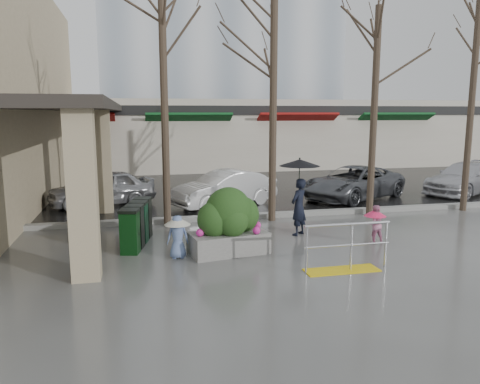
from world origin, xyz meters
name	(u,v)px	position (x,y,z in m)	size (l,w,h in m)	color
ground	(267,258)	(0.00, 0.00, 0.00)	(120.00, 120.00, 0.00)	#51514F
street_asphalt	(177,161)	(0.00, 22.00, 0.01)	(120.00, 36.00, 0.01)	black
curb	(231,217)	(0.00, 4.00, 0.07)	(120.00, 0.30, 0.15)	gray
canopy_slab	(77,103)	(-4.80, 8.00, 3.62)	(2.80, 18.00, 0.25)	#2D2823
pillar_front	(83,193)	(-3.90, -0.50, 1.75)	(0.55, 0.55, 3.50)	tan
pillar_back	(103,160)	(-3.90, 6.00, 1.75)	(0.55, 0.55, 3.50)	tan
storefront_row	(216,134)	(2.00, 17.97, 2.01)	(34.00, 6.74, 4.00)	beige
handrail	(345,253)	(1.36, -1.20, 0.38)	(1.90, 0.50, 1.03)	yellow
tree_west	(163,47)	(-2.00, 3.60, 5.08)	(3.20, 3.20, 6.80)	#382B21
tree_midwest	(274,45)	(1.20, 3.60, 5.23)	(3.20, 3.20, 7.00)	#382B21
tree_mideast	(377,61)	(4.50, 3.60, 4.86)	(3.20, 3.20, 6.50)	#382B21
tree_east	(476,47)	(8.00, 3.60, 5.38)	(3.20, 3.20, 7.20)	#382B21
woman	(299,189)	(1.40, 1.78, 1.26)	(1.10, 1.10, 2.11)	black
child_pink	(375,222)	(3.00, 0.55, 0.57)	(0.56, 0.56, 0.99)	pink
child_blue	(178,232)	(-1.99, 0.44, 0.61)	(0.61, 0.61, 1.01)	#667FB6
planter	(229,222)	(-0.78, 0.57, 0.76)	(1.94, 1.20, 1.58)	slate
news_boxes	(137,224)	(-2.89, 1.77, 0.53)	(0.85, 1.96, 1.07)	black
car_a	(102,188)	(-4.05, 7.21, 0.63)	(1.49, 3.70, 1.26)	#9D9EA2
car_b	(225,189)	(0.20, 6.13, 0.63)	(1.33, 3.82, 1.26)	white
car_c	(353,183)	(5.28, 6.37, 0.63)	(2.09, 4.53, 1.26)	#55585D
car_d	(466,178)	(10.36, 6.51, 0.63)	(1.77, 4.34, 1.26)	silver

